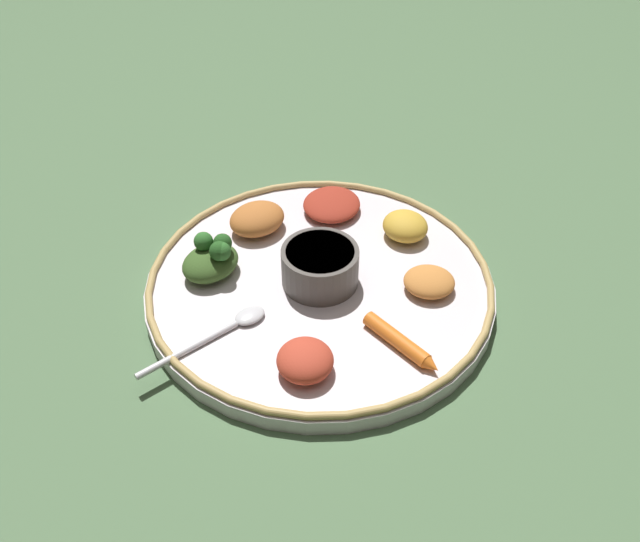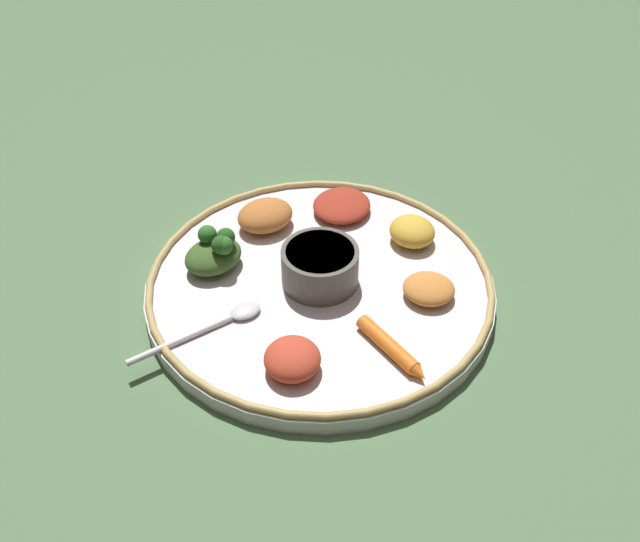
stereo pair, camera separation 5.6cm
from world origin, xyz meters
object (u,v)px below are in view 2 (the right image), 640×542
(spoon, at_px, (218,323))
(greens_pile, at_px, (215,252))
(center_bowl, at_px, (320,265))
(carrot_near_spoon, at_px, (392,348))

(spoon, xyz_separation_m, greens_pile, (-0.03, 0.09, 0.02))
(center_bowl, distance_m, greens_pile, 0.12)
(carrot_near_spoon, bearing_deg, center_bowl, 132.65)
(greens_pile, height_order, carrot_near_spoon, greens_pile)
(carrot_near_spoon, bearing_deg, spoon, 177.08)
(center_bowl, distance_m, carrot_near_spoon, 0.13)
(center_bowl, relative_size, greens_pile, 0.97)
(center_bowl, xyz_separation_m, carrot_near_spoon, (0.09, -0.09, -0.02))
(center_bowl, bearing_deg, carrot_near_spoon, -47.35)
(center_bowl, relative_size, spoon, 0.70)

